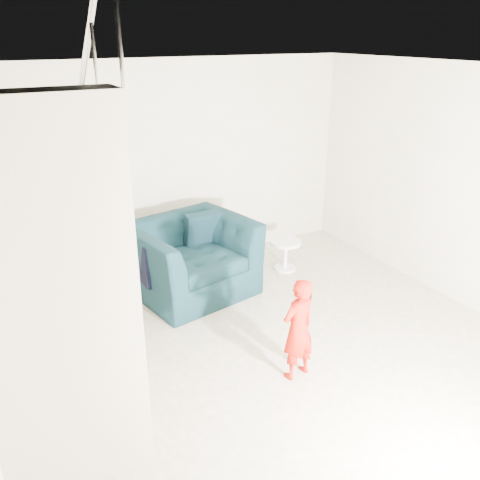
{
  "coord_description": "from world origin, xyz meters",
  "views": [
    {
      "loc": [
        -2.32,
        -3.36,
        2.99
      ],
      "look_at": [
        0.15,
        1.2,
        0.85
      ],
      "focal_mm": 38.0,
      "sensor_mm": 36.0,
      "label": 1
    }
  ],
  "objects_px": {
    "toddler": "(298,329)",
    "side_table": "(285,250)",
    "staircase": "(45,304)",
    "armchair": "(191,258)"
  },
  "relations": [
    {
      "from": "armchair",
      "to": "side_table",
      "type": "bearing_deg",
      "value": -11.92
    },
    {
      "from": "armchair",
      "to": "side_table",
      "type": "xyz_separation_m",
      "value": [
        1.35,
        -0.02,
        -0.17
      ]
    },
    {
      "from": "armchair",
      "to": "staircase",
      "type": "relative_size",
      "value": 0.38
    },
    {
      "from": "staircase",
      "to": "toddler",
      "type": "bearing_deg",
      "value": -19.37
    },
    {
      "from": "toddler",
      "to": "side_table",
      "type": "distance_m",
      "value": 2.29
    },
    {
      "from": "side_table",
      "to": "staircase",
      "type": "height_order",
      "value": "staircase"
    },
    {
      "from": "toddler",
      "to": "staircase",
      "type": "height_order",
      "value": "staircase"
    },
    {
      "from": "toddler",
      "to": "staircase",
      "type": "xyz_separation_m",
      "value": [
        -2.01,
        0.71,
        0.45
      ]
    },
    {
      "from": "toddler",
      "to": "staircase",
      "type": "relative_size",
      "value": 0.28
    },
    {
      "from": "toddler",
      "to": "side_table",
      "type": "height_order",
      "value": "toddler"
    }
  ]
}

